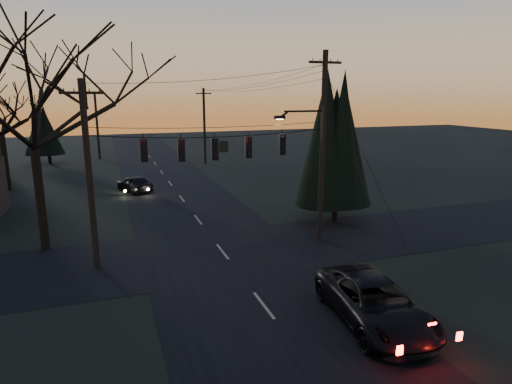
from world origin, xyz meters
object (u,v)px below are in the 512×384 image
object	(u,v)px
utility_pole_far_r	(205,164)
suv_near	(375,303)
evergreen_right	(337,146)
utility_pole_right	(319,240)
sedan_oncoming_a	(135,183)
utility_pole_left	(97,267)
utility_pole_far_l	(100,159)
bare_tree_left	(29,105)

from	to	relation	value
utility_pole_far_r	suv_near	bearing A→B (deg)	-93.61
evergreen_right	utility_pole_right	bearing A→B (deg)	-132.49
sedan_oncoming_a	utility_pole_left	bearing A→B (deg)	57.43
utility_pole_right	suv_near	distance (m)	8.80
utility_pole_left	sedan_oncoming_a	size ratio (longest dim) A/B	2.14
suv_near	sedan_oncoming_a	xyz separation A→B (m)	(-6.40, 24.24, -0.09)
suv_near	sedan_oncoming_a	bearing A→B (deg)	110.50
utility_pole_right	sedan_oncoming_a	bearing A→B (deg)	118.87
utility_pole_far_r	sedan_oncoming_a	xyz separation A→B (m)	(-8.70, -12.22, 0.68)
utility_pole_far_l	sedan_oncoming_a	bearing A→B (deg)	-82.12
bare_tree_left	evergreen_right	xyz separation A→B (m)	(16.50, -0.74, -2.52)
utility_pole_far_r	bare_tree_left	distance (m)	29.22
utility_pole_left	suv_near	size ratio (longest dim) A/B	1.53
utility_pole_far_r	suv_near	distance (m)	36.54
utility_pole_right	sedan_oncoming_a	distance (m)	18.03
suv_near	sedan_oncoming_a	size ratio (longest dim) A/B	1.39
utility_pole_left	utility_pole_far_r	xyz separation A→B (m)	(11.50, 28.00, 0.00)
evergreen_right	bare_tree_left	bearing A→B (deg)	177.42
utility_pole_left	utility_pole_far_r	world-z (taller)	same
utility_pole_far_r	utility_pole_far_l	bearing A→B (deg)	145.18
bare_tree_left	evergreen_right	world-z (taller)	bare_tree_left
evergreen_right	sedan_oncoming_a	distance (m)	17.69
utility_pole_far_r	sedan_oncoming_a	distance (m)	15.02
utility_pole_right	bare_tree_left	bearing A→B (deg)	166.24
utility_pole_left	sedan_oncoming_a	xyz separation A→B (m)	(2.80, 15.78, 0.68)
bare_tree_left	sedan_oncoming_a	distance (m)	15.00
bare_tree_left	sedan_oncoming_a	size ratio (longest dim) A/B	2.64
utility_pole_right	utility_pole_left	world-z (taller)	utility_pole_right
bare_tree_left	utility_pole_far_r	bearing A→B (deg)	60.27
utility_pole_left	evergreen_right	distance (m)	15.01
utility_pole_right	evergreen_right	xyz separation A→B (m)	(2.47, 2.69, 4.80)
utility_pole_right	suv_near	bearing A→B (deg)	-105.20
utility_pole_left	utility_pole_far_l	size ratio (longest dim) A/B	1.06
utility_pole_right	bare_tree_left	distance (m)	16.20
utility_pole_far_l	suv_near	world-z (taller)	utility_pole_far_l
utility_pole_left	suv_near	xyz separation A→B (m)	(9.20, -8.46, 0.77)
utility_pole_far_r	utility_pole_left	bearing A→B (deg)	-112.33
utility_pole_far_l	sedan_oncoming_a	world-z (taller)	utility_pole_far_l
utility_pole_far_l	utility_pole_left	bearing A→B (deg)	-90.00
utility_pole_far_r	bare_tree_left	size ratio (longest dim) A/B	0.81
evergreen_right	sedan_oncoming_a	bearing A→B (deg)	130.47
evergreen_right	sedan_oncoming_a	world-z (taller)	evergreen_right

